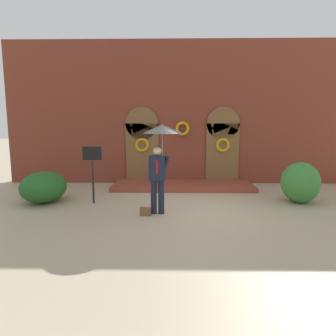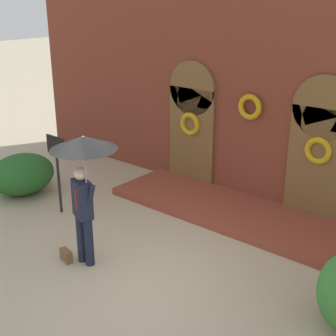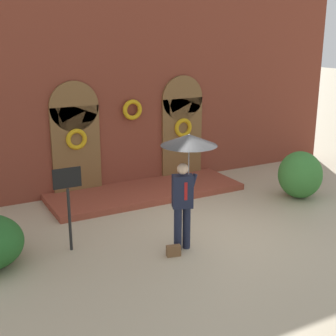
% 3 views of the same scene
% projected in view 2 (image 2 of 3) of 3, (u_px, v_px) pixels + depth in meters
% --- Properties ---
extents(ground_plane, '(80.00, 80.00, 0.00)m').
position_uv_depth(ground_plane, '(127.00, 272.00, 8.02)').
color(ground_plane, tan).
extents(building_facade, '(14.00, 2.30, 5.60)m').
position_uv_depth(building_facade, '(259.00, 83.00, 10.07)').
color(building_facade, brown).
rests_on(building_facade, ground).
extents(person_with_umbrella, '(1.10, 1.10, 2.36)m').
position_uv_depth(person_with_umbrella, '(83.00, 162.00, 7.58)').
color(person_with_umbrella, '#191E33').
rests_on(person_with_umbrella, ground).
extents(handbag, '(0.30, 0.18, 0.22)m').
position_uv_depth(handbag, '(66.00, 256.00, 8.30)').
color(handbag, brown).
rests_on(handbag, ground).
extents(sign_post, '(0.56, 0.06, 1.72)m').
position_uv_depth(sign_post, '(57.00, 162.00, 9.82)').
color(sign_post, black).
rests_on(sign_post, ground).
extents(shrub_left, '(1.33, 1.56, 0.94)m').
position_uv_depth(shrub_left, '(22.00, 174.00, 11.07)').
color(shrub_left, '#235B23').
rests_on(shrub_left, ground).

